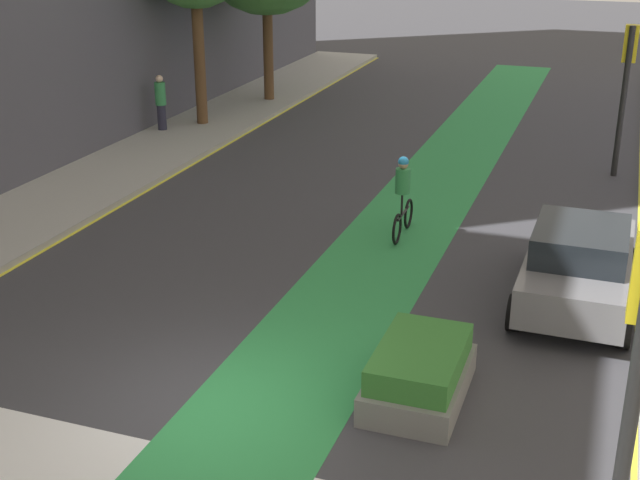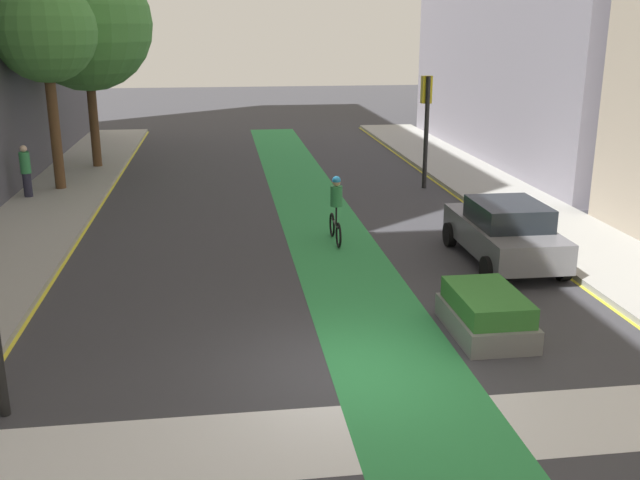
{
  "view_description": "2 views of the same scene",
  "coord_description": "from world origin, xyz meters",
  "px_view_note": "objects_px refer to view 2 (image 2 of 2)",
  "views": [
    {
      "loc": [
        5.2,
        -9.65,
        6.88
      ],
      "look_at": [
        0.57,
        3.38,
        1.42
      ],
      "focal_mm": 48.02,
      "sensor_mm": 36.0,
      "label": 1
    },
    {
      "loc": [
        -1.99,
        -10.94,
        5.67
      ],
      "look_at": [
        0.08,
        4.05,
        1.15
      ],
      "focal_mm": 40.44,
      "sensor_mm": 36.0,
      "label": 2
    }
  ],
  "objects_px": {
    "car_grey_right_far": "(504,231)",
    "street_tree_near": "(45,32)",
    "pedestrian_sidewalk_left_a": "(26,171)",
    "street_tree_far": "(85,24)",
    "cyclist_in_lane": "(336,208)",
    "median_planter": "(486,314)",
    "traffic_signal_far_right": "(426,110)"
  },
  "relations": [
    {
      "from": "traffic_signal_far_right",
      "to": "street_tree_near",
      "type": "relative_size",
      "value": 0.56
    },
    {
      "from": "traffic_signal_far_right",
      "to": "cyclist_in_lane",
      "type": "bearing_deg",
      "value": -123.31
    },
    {
      "from": "car_grey_right_far",
      "to": "street_tree_far",
      "type": "height_order",
      "value": "street_tree_far"
    },
    {
      "from": "pedestrian_sidewalk_left_a",
      "to": "car_grey_right_far",
      "type": "bearing_deg",
      "value": -32.44
    },
    {
      "from": "car_grey_right_far",
      "to": "cyclist_in_lane",
      "type": "xyz_separation_m",
      "value": [
        -3.85,
        2.23,
        0.17
      ]
    },
    {
      "from": "cyclist_in_lane",
      "to": "car_grey_right_far",
      "type": "bearing_deg",
      "value": -30.11
    },
    {
      "from": "traffic_signal_far_right",
      "to": "car_grey_right_far",
      "type": "xyz_separation_m",
      "value": [
        -0.42,
        -8.73,
        -1.99
      ]
    },
    {
      "from": "street_tree_near",
      "to": "median_planter",
      "type": "xyz_separation_m",
      "value": [
        10.55,
        -13.77,
        -5.07
      ]
    },
    {
      "from": "pedestrian_sidewalk_left_a",
      "to": "street_tree_near",
      "type": "bearing_deg",
      "value": 56.86
    },
    {
      "from": "street_tree_far",
      "to": "median_planter",
      "type": "height_order",
      "value": "street_tree_far"
    },
    {
      "from": "street_tree_near",
      "to": "traffic_signal_far_right",
      "type": "bearing_deg",
      "value": -4.21
    },
    {
      "from": "cyclist_in_lane",
      "to": "median_planter",
      "type": "relative_size",
      "value": 0.84
    },
    {
      "from": "traffic_signal_far_right",
      "to": "cyclist_in_lane",
      "type": "distance_m",
      "value": 7.99
    },
    {
      "from": "pedestrian_sidewalk_left_a",
      "to": "street_tree_far",
      "type": "distance_m",
      "value": 7.26
    },
    {
      "from": "pedestrian_sidewalk_left_a",
      "to": "street_tree_far",
      "type": "xyz_separation_m",
      "value": [
        1.43,
        5.37,
        4.68
      ]
    },
    {
      "from": "pedestrian_sidewalk_left_a",
      "to": "median_planter",
      "type": "height_order",
      "value": "pedestrian_sidewalk_left_a"
    },
    {
      "from": "street_tree_near",
      "to": "street_tree_far",
      "type": "bearing_deg",
      "value": 81.29
    },
    {
      "from": "pedestrian_sidewalk_left_a",
      "to": "street_tree_near",
      "type": "distance_m",
      "value": 4.67
    },
    {
      "from": "cyclist_in_lane",
      "to": "street_tree_far",
      "type": "height_order",
      "value": "street_tree_far"
    },
    {
      "from": "pedestrian_sidewalk_left_a",
      "to": "street_tree_near",
      "type": "relative_size",
      "value": 0.24
    },
    {
      "from": "street_tree_far",
      "to": "street_tree_near",
      "type": "bearing_deg",
      "value": -98.71
    },
    {
      "from": "street_tree_near",
      "to": "street_tree_far",
      "type": "height_order",
      "value": "street_tree_far"
    },
    {
      "from": "car_grey_right_far",
      "to": "street_tree_near",
      "type": "bearing_deg",
      "value": 142.25
    },
    {
      "from": "cyclist_in_lane",
      "to": "median_planter",
      "type": "height_order",
      "value": "cyclist_in_lane"
    },
    {
      "from": "street_tree_near",
      "to": "pedestrian_sidewalk_left_a",
      "type": "bearing_deg",
      "value": -123.14
    },
    {
      "from": "car_grey_right_far",
      "to": "pedestrian_sidewalk_left_a",
      "type": "height_order",
      "value": "pedestrian_sidewalk_left_a"
    },
    {
      "from": "street_tree_near",
      "to": "car_grey_right_far",
      "type": "bearing_deg",
      "value": -37.75
    },
    {
      "from": "car_grey_right_far",
      "to": "median_planter",
      "type": "relative_size",
      "value": 1.92
    },
    {
      "from": "traffic_signal_far_right",
      "to": "pedestrian_sidewalk_left_a",
      "type": "distance_m",
      "value": 13.84
    },
    {
      "from": "cyclist_in_lane",
      "to": "street_tree_far",
      "type": "relative_size",
      "value": 0.23
    },
    {
      "from": "cyclist_in_lane",
      "to": "pedestrian_sidewalk_left_a",
      "type": "bearing_deg",
      "value": 146.64
    },
    {
      "from": "car_grey_right_far",
      "to": "street_tree_far",
      "type": "xyz_separation_m",
      "value": [
        -11.88,
        13.83,
        4.91
      ]
    }
  ]
}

